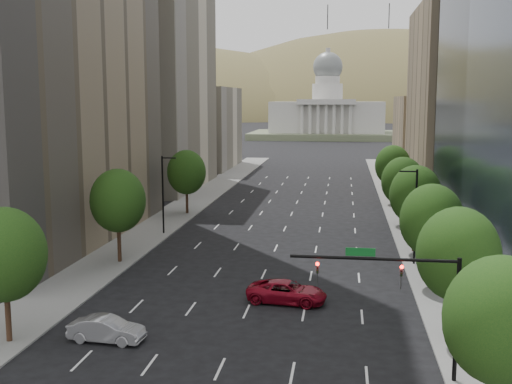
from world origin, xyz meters
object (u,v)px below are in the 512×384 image
at_px(capitol, 327,117).
at_px(car_silver, 107,329).
at_px(car_red_far, 287,292).
at_px(traffic_signal, 411,289).

distance_m(capitol, car_silver, 216.90).
relative_size(capitol, car_red_far, 9.92).
relative_size(traffic_signal, car_silver, 1.87).
height_order(traffic_signal, car_red_far, traffic_signal).
height_order(traffic_signal, car_silver, traffic_signal).
xyz_separation_m(capitol, car_red_far, (2.74, -207.26, -7.74)).
bearing_deg(traffic_signal, capitol, 92.74).
relative_size(car_silver, car_red_far, 0.81).
relative_size(traffic_signal, car_red_far, 1.51).
distance_m(car_silver, car_red_far, 14.21).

